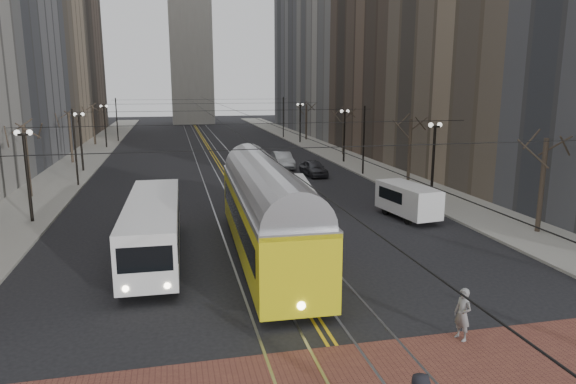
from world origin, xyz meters
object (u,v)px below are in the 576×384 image
streetcar (266,221)px  pedestrian_b (463,314)px  cargo_van (408,202)px  rear_bus (294,212)px  sedan_silver (282,160)px  transit_bus (153,230)px  sedan_grey (314,168)px

streetcar → pedestrian_b: streetcar is taller
cargo_van → pedestrian_b: (-5.40, -15.43, -0.18)m
rear_bus → pedestrian_b: 13.84m
rear_bus → pedestrian_b: rear_bus is taller
streetcar → cargo_van: size_ratio=3.19×
sedan_silver → pedestrian_b: 37.47m
transit_bus → rear_bus: bearing=19.8°
rear_bus → cargo_van: bearing=20.5°
streetcar → sedan_silver: bearing=77.8°
rear_bus → sedan_grey: 19.70m
streetcar → cargo_van: 11.73m
transit_bus → sedan_silver: 29.19m
streetcar → pedestrian_b: size_ratio=8.73×
streetcar → pedestrian_b: 11.12m
cargo_van → sedan_grey: cargo_van is taller
sedan_silver → pedestrian_b: (-1.83, -37.42, 0.10)m
streetcar → pedestrian_b: (4.93, -9.93, -0.96)m
sedan_grey → sedan_silver: (-1.92, 5.21, 0.08)m
rear_bus → cargo_van: rear_bus is taller
cargo_van → sedan_grey: 16.87m
cargo_van → sedan_grey: bearing=87.5°
streetcar → transit_bus: bearing=171.1°
cargo_van → pedestrian_b: bearing=-117.4°
sedan_grey → pedestrian_b: (-3.74, -32.22, 0.17)m
transit_bus → sedan_grey: 25.58m
cargo_van → rear_bus: bearing=-175.1°
streetcar → sedan_grey: streetcar is taller
sedan_silver → pedestrian_b: pedestrian_b is taller
rear_bus → cargo_van: 8.24m
streetcar → sedan_silver: size_ratio=3.17×
sedan_grey → cargo_van: bearing=-88.4°
streetcar → cargo_van: bearing=29.7°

